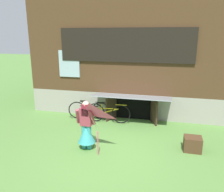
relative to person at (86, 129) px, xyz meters
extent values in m
plane|color=#56843D|center=(0.60, -0.11, -0.63)|extent=(60.00, 60.00, 0.00)
cube|color=#9E998E|center=(0.60, 5.27, -0.12)|extent=(8.33, 4.77, 1.02)
cube|color=#4C331E|center=(0.60, 5.27, 2.34)|extent=(8.33, 4.77, 3.88)
cube|color=black|center=(0.60, 2.85, 2.34)|extent=(5.24, 0.08, 1.30)
cube|color=#9EB7C6|center=(0.60, 2.87, 2.34)|extent=(5.08, 0.04, 1.18)
cube|color=#9EB7C6|center=(-1.74, 2.86, 1.56)|extent=(0.90, 0.06, 1.10)
cube|color=black|center=(0.98, 2.87, -0.16)|extent=(1.40, 0.03, 0.94)
cube|color=#3D2B1E|center=(0.13, 2.59, -0.16)|extent=(0.32, 0.67, 0.94)
cube|color=#3D2B1E|center=(1.83, 2.59, -0.16)|extent=(0.33, 0.67, 0.94)
cube|color=gray|center=(0.98, 2.34, 0.45)|extent=(2.99, 1.09, 0.18)
cylinder|color=teal|center=(-0.08, 0.00, -0.25)|extent=(0.14, 0.14, 0.76)
cylinder|color=teal|center=(0.08, 0.00, -0.25)|extent=(0.14, 0.14, 0.76)
cone|color=teal|center=(0.00, 0.00, -0.14)|extent=(0.52, 0.52, 0.57)
cube|color=#993847|center=(0.00, 0.00, 0.40)|extent=(0.34, 0.20, 0.54)
cylinder|color=#993847|center=(-0.22, -0.10, 0.43)|extent=(0.16, 0.31, 0.50)
cylinder|color=#993847|center=(0.22, -0.10, 0.43)|extent=(0.16, 0.31, 0.50)
cube|color=maroon|center=(0.00, -0.06, 0.62)|extent=(0.20, 0.08, 0.36)
sphere|color=#D8AD8E|center=(0.00, 0.00, 0.77)|extent=(0.21, 0.21, 0.21)
pyramid|color=#E54C7F|center=(0.29, -0.49, 0.62)|extent=(0.94, 0.75, 0.57)
cylinder|color=beige|center=(0.35, -0.25, 0.30)|extent=(0.01, 0.50, 0.51)
cylinder|color=#E54C7F|center=(0.45, -0.30, -0.26)|extent=(0.03, 0.03, 0.74)
torus|color=black|center=(0.60, 2.25, -0.25)|extent=(0.75, 0.08, 0.75)
torus|color=black|center=(-0.43, 2.21, -0.25)|extent=(0.75, 0.08, 0.75)
cylinder|color=gold|center=(0.08, 2.23, -0.06)|extent=(0.77, 0.07, 0.04)
cylinder|color=gold|center=(0.08, 2.23, -0.18)|extent=(0.84, 0.07, 0.30)
cylinder|color=gold|center=(-0.17, 2.22, -0.06)|extent=(0.04, 0.04, 0.43)
cube|color=black|center=(-0.17, 2.22, 0.15)|extent=(0.20, 0.08, 0.05)
cylinder|color=gold|center=(0.60, 2.25, 0.12)|extent=(0.44, 0.05, 0.03)
torus|color=black|center=(-0.31, 2.54, -0.27)|extent=(0.71, 0.17, 0.72)
torus|color=black|center=(-1.27, 2.36, -0.27)|extent=(0.71, 0.17, 0.72)
cylinder|color=black|center=(-0.79, 2.45, -0.09)|extent=(0.72, 0.17, 0.04)
cylinder|color=black|center=(-0.79, 2.45, -0.20)|extent=(0.79, 0.18, 0.29)
cylinder|color=black|center=(-1.03, 2.41, -0.09)|extent=(0.04, 0.04, 0.40)
cube|color=black|center=(-1.03, 2.41, 0.11)|extent=(0.20, 0.08, 0.05)
cylinder|color=black|center=(-0.31, 2.54, 0.08)|extent=(0.44, 0.11, 0.03)
cube|color=#4C331E|center=(3.11, 0.61, -0.41)|extent=(0.51, 0.43, 0.44)
camera|label=1|loc=(2.26, -5.97, 2.74)|focal=36.62mm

